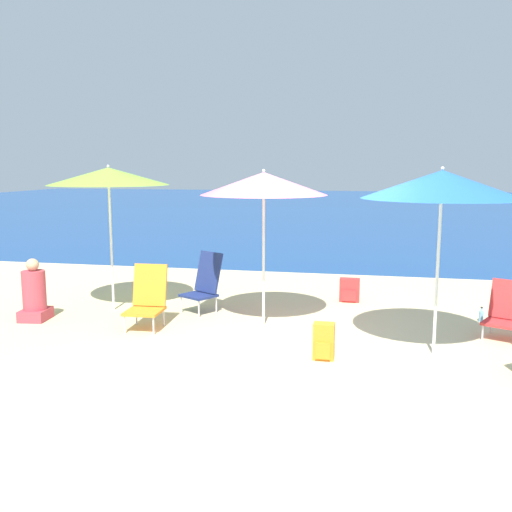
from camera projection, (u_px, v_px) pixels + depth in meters
ground_plane at (287, 346)px, 7.06m from camera, size 60.00×60.00×0.00m
sea_water at (358, 207)px, 31.12m from camera, size 60.00×40.00×0.01m
beach_umbrella_lime at (108, 176)px, 8.53m from camera, size 1.81×1.81×2.22m
beach_umbrella_pink at (264, 184)px, 7.69m from camera, size 1.73×1.73×2.16m
beach_umbrella_blue at (442, 185)px, 6.45m from camera, size 1.82×1.82×2.20m
beach_chair_navy at (204, 282)px, 8.68m from camera, size 0.66×0.68×0.91m
beach_chair_orange at (147, 298)px, 7.84m from camera, size 0.50×0.63×0.86m
beach_chair_red at (506, 311)px, 7.36m from camera, size 0.63×0.65×0.74m
person_seated_near at (34, 295)px, 8.20m from camera, size 0.41×0.47×0.90m
backpack_red at (350, 290)px, 9.34m from camera, size 0.32×0.19×0.39m
backpack_orange at (324, 342)px, 6.55m from camera, size 0.24×0.21×0.42m
water_bottle at (481, 316)px, 8.15m from camera, size 0.07×0.07×0.22m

